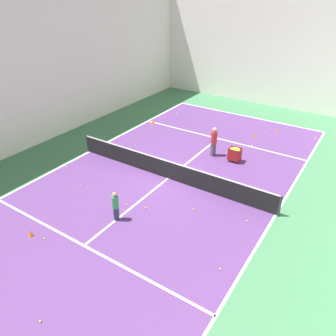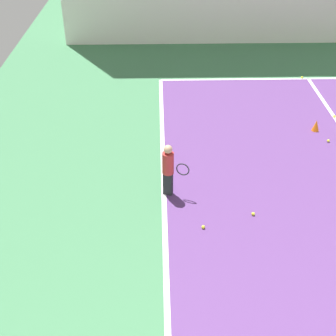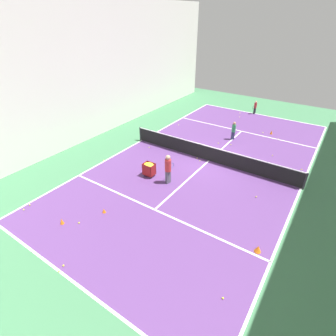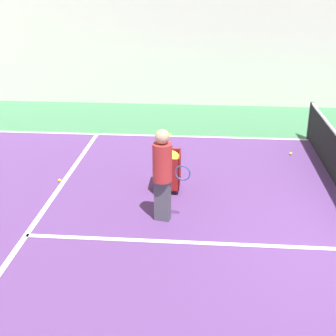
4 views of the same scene
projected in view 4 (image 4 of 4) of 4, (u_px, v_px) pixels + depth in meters
line_sideline_right at (309, 140)px, 12.47m from camera, size 0.10×20.88×0.00m
line_service_far at (26, 235)px, 7.93m from camera, size 10.84×0.10×0.00m
coach_at_net at (163, 170)px, 8.08m from camera, size 0.41×0.70×1.70m
ball_cart at (168, 164)px, 9.42m from camera, size 0.63×0.49×0.80m
tennis_ball_5 at (60, 180)px, 9.94m from camera, size 0.07×0.07×0.07m
tennis_ball_6 at (170, 134)px, 12.80m from camera, size 0.07×0.07×0.07m
tennis_ball_26 at (291, 153)px, 11.43m from camera, size 0.07×0.07×0.07m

